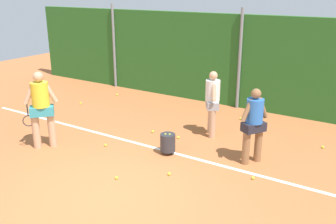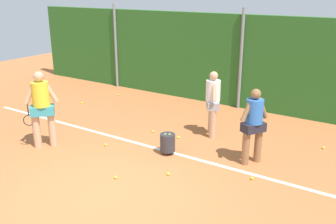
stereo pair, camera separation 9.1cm
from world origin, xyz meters
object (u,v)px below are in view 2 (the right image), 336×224
(tennis_ball_4, at_px, (82,103))
(tennis_ball_9, at_px, (116,177))
(tennis_ball_12, at_px, (252,178))
(tennis_ball_0, at_px, (153,131))
(player_backcourt_far, at_px, (213,100))
(tennis_ball_3, at_px, (256,117))
(tennis_ball_10, at_px, (55,120))
(ball_hopper, at_px, (167,142))
(tennis_ball_7, at_px, (323,148))
(tennis_ball_8, at_px, (168,174))
(tennis_ball_2, at_px, (106,145))
(tennis_ball_5, at_px, (118,95))
(player_foreground_near, at_px, (42,105))
(tennis_ball_1, at_px, (178,137))
(tennis_ball_6, at_px, (242,119))
(player_midcourt, at_px, (254,122))

(tennis_ball_4, height_order, tennis_ball_9, same)
(tennis_ball_12, bearing_deg, tennis_ball_0, 162.18)
(player_backcourt_far, bearing_deg, tennis_ball_3, 132.79)
(tennis_ball_10, bearing_deg, tennis_ball_3, 35.41)
(ball_hopper, relative_size, tennis_ball_0, 7.78)
(tennis_ball_7, bearing_deg, tennis_ball_12, -110.31)
(tennis_ball_8, relative_size, tennis_ball_9, 1.00)
(tennis_ball_2, height_order, tennis_ball_9, same)
(tennis_ball_5, height_order, tennis_ball_7, same)
(tennis_ball_7, distance_m, tennis_ball_12, 2.59)
(tennis_ball_7, bearing_deg, ball_hopper, -143.02)
(player_foreground_near, xyz_separation_m, tennis_ball_4, (-1.83, 3.04, -1.03))
(tennis_ball_4, bearing_deg, tennis_ball_1, -10.66)
(tennis_ball_3, distance_m, tennis_ball_6, 0.48)
(tennis_ball_1, distance_m, tennis_ball_6, 2.42)
(player_foreground_near, xyz_separation_m, tennis_ball_12, (4.95, 1.17, -1.03))
(tennis_ball_4, xyz_separation_m, tennis_ball_5, (0.37, 1.48, 0.00))
(ball_hopper, xyz_separation_m, tennis_ball_12, (2.17, -0.12, -0.26))
(tennis_ball_10, bearing_deg, tennis_ball_5, 93.68)
(tennis_ball_1, relative_size, tennis_ball_12, 1.00)
(tennis_ball_12, bearing_deg, tennis_ball_9, -147.79)
(ball_hopper, xyz_separation_m, tennis_ball_7, (3.07, 2.31, -0.26))
(tennis_ball_1, bearing_deg, tennis_ball_8, -64.46)
(tennis_ball_2, height_order, tennis_ball_6, same)
(tennis_ball_3, distance_m, tennis_ball_10, 6.03)
(player_midcourt, bearing_deg, tennis_ball_10, -52.91)
(player_midcourt, relative_size, tennis_ball_10, 26.14)
(player_midcourt, relative_size, tennis_ball_0, 26.14)
(tennis_ball_7, bearing_deg, tennis_ball_5, 172.77)
(tennis_ball_3, xyz_separation_m, tennis_ball_7, (2.20, -1.27, 0.00))
(ball_hopper, bearing_deg, tennis_ball_9, -97.82)
(tennis_ball_4, bearing_deg, tennis_ball_3, 18.32)
(tennis_ball_1, xyz_separation_m, tennis_ball_4, (-4.34, 0.82, 0.00))
(player_midcourt, bearing_deg, tennis_ball_4, -68.14)
(ball_hopper, height_order, tennis_ball_1, ball_hopper)
(tennis_ball_6, relative_size, tennis_ball_7, 1.00)
(player_foreground_near, relative_size, tennis_ball_1, 28.85)
(tennis_ball_0, height_order, tennis_ball_3, same)
(tennis_ball_6, bearing_deg, tennis_ball_5, 179.72)
(tennis_ball_2, distance_m, tennis_ball_10, 2.56)
(tennis_ball_5, distance_m, tennis_ball_8, 6.37)
(tennis_ball_5, distance_m, tennis_ball_12, 7.24)
(tennis_ball_3, relative_size, tennis_ball_12, 1.00)
(tennis_ball_2, height_order, tennis_ball_8, same)
(tennis_ball_7, bearing_deg, player_backcourt_far, -165.75)
(tennis_ball_7, bearing_deg, tennis_ball_8, -127.47)
(tennis_ball_5, relative_size, tennis_ball_8, 1.00)
(tennis_ball_3, bearing_deg, tennis_ball_7, -29.96)
(player_backcourt_far, bearing_deg, tennis_ball_9, -42.42)
(tennis_ball_0, bearing_deg, tennis_ball_10, -164.22)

